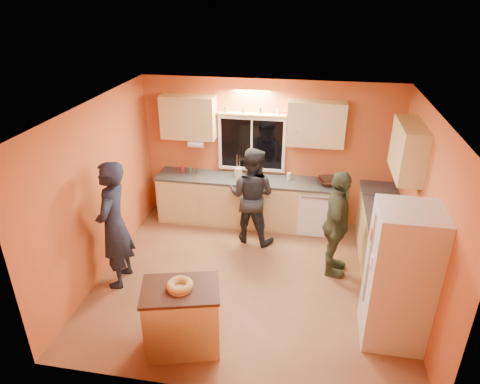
% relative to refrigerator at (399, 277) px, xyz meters
% --- Properties ---
extents(ground, '(4.50, 4.50, 0.00)m').
position_rel_refrigerator_xyz_m(ground, '(-1.89, 0.80, -0.90)').
color(ground, brown).
rests_on(ground, ground).
extents(room_shell, '(4.54, 4.04, 2.61)m').
position_rel_refrigerator_xyz_m(room_shell, '(-1.77, 1.21, 0.72)').
color(room_shell, '#C55932').
rests_on(room_shell, ground).
extents(back_counter, '(4.23, 0.62, 0.90)m').
position_rel_refrigerator_xyz_m(back_counter, '(-1.88, 2.50, -0.45)').
color(back_counter, tan).
rests_on(back_counter, ground).
extents(right_counter, '(0.62, 1.84, 0.90)m').
position_rel_refrigerator_xyz_m(right_counter, '(0.06, 1.30, -0.45)').
color(right_counter, tan).
rests_on(right_counter, ground).
extents(refrigerator, '(0.72, 0.70, 1.80)m').
position_rel_refrigerator_xyz_m(refrigerator, '(0.00, 0.00, 0.00)').
color(refrigerator, silver).
rests_on(refrigerator, ground).
extents(island, '(1.02, 0.82, 0.87)m').
position_rel_refrigerator_xyz_m(island, '(-2.50, -0.61, -0.46)').
color(island, tan).
rests_on(island, ground).
extents(bundt_pastry, '(0.31, 0.31, 0.09)m').
position_rel_refrigerator_xyz_m(bundt_pastry, '(-2.50, -0.61, 0.01)').
color(bundt_pastry, tan).
rests_on(bundt_pastry, island).
extents(person_left, '(0.50, 0.73, 1.91)m').
position_rel_refrigerator_xyz_m(person_left, '(-3.79, 0.46, 0.05)').
color(person_left, black).
rests_on(person_left, ground).
extents(person_center, '(0.94, 0.80, 1.68)m').
position_rel_refrigerator_xyz_m(person_center, '(-2.06, 1.95, -0.06)').
color(person_center, black).
rests_on(person_center, ground).
extents(person_right, '(0.50, 1.02, 1.67)m').
position_rel_refrigerator_xyz_m(person_right, '(-0.69, 1.23, -0.06)').
color(person_right, '#353C26').
rests_on(person_right, ground).
extents(mixing_bowl, '(0.44, 0.44, 0.10)m').
position_rel_refrigerator_xyz_m(mixing_bowl, '(-0.79, 2.51, 0.05)').
color(mixing_bowl, black).
rests_on(mixing_bowl, back_counter).
extents(utensil_crock, '(0.14, 0.14, 0.17)m').
position_rel_refrigerator_xyz_m(utensil_crock, '(-2.40, 2.55, 0.09)').
color(utensil_crock, beige).
rests_on(utensil_crock, back_counter).
extents(potted_plant, '(0.32, 0.30, 0.28)m').
position_rel_refrigerator_xyz_m(potted_plant, '(0.11, 0.80, 0.14)').
color(potted_plant, gray).
rests_on(potted_plant, right_counter).
extents(red_box, '(0.17, 0.14, 0.07)m').
position_rel_refrigerator_xyz_m(red_box, '(0.01, 1.33, 0.04)').
color(red_box, '#B31B28').
rests_on(red_box, right_counter).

